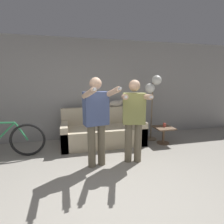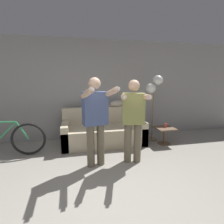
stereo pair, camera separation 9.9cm
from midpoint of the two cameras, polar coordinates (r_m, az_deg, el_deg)
The scene contains 10 objects.
ground_plane at distance 2.50m, azimuth -0.40°, elevation -28.91°, with size 16.00×16.00×0.00m, color gray.
wall_back at distance 4.71m, azimuth -7.46°, elevation 7.13°, with size 10.00×0.05×2.60m.
couch at distance 4.38m, azimuth -2.15°, elevation -6.65°, with size 1.99×0.85×0.87m.
person_left at distance 3.10m, azimuth -4.49°, elevation -1.42°, with size 0.59×0.73×1.62m.
person_right at distance 3.27m, azimuth 7.82°, elevation -1.42°, with size 0.59×0.75×1.58m.
cat at distance 4.62m, azimuth 2.24°, elevation 2.84°, with size 0.48×0.13×0.18m.
floor_lamp at distance 4.60m, azimuth 14.20°, elevation 7.40°, with size 0.43×0.31×1.68m.
side_table at distance 4.54m, azimuth 17.38°, elevation -6.29°, with size 0.45×0.45×0.42m.
cup at distance 4.54m, azimuth 17.66°, elevation -4.16°, with size 0.08×0.08×0.09m.
bicycle at distance 4.22m, azimuth -31.70°, elevation -7.81°, with size 1.70×0.07×0.79m.
Camera 2 is at (-0.34, -1.89, 1.59)m, focal length 28.00 mm.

